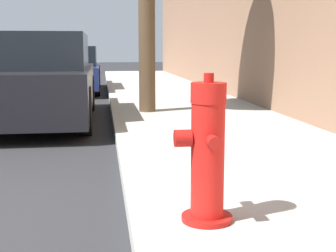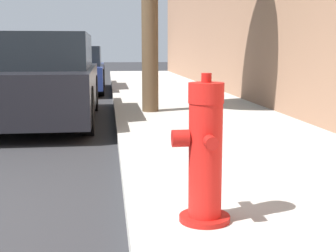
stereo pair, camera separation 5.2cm
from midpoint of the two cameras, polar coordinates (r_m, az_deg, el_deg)
sidewalk_slab at (r=3.67m, az=18.49°, el=-9.77°), size 2.84×40.00×0.15m
fire_hydrant at (r=2.97m, az=4.99°, el=-3.48°), size 0.38×0.39×0.95m
parked_car_near at (r=8.19m, az=-14.79°, el=5.45°), size 1.74×4.42×1.49m
parked_car_mid at (r=13.88m, az=-11.48°, el=6.76°), size 1.82×4.52×1.31m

